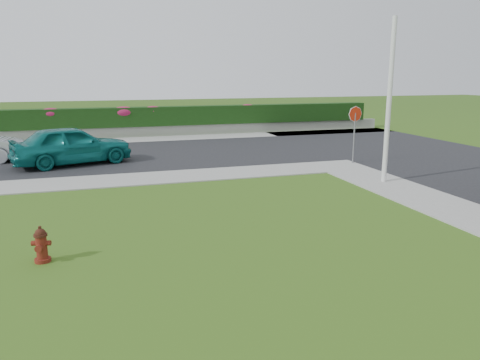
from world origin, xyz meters
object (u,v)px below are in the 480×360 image
object	(u,v)px
utility_pole	(389,102)
fire_hydrant	(41,245)
sedan_teal	(72,145)
stop_sign	(355,122)

from	to	relation	value
utility_pole	fire_hydrant	bearing A→B (deg)	-159.28
fire_hydrant	sedan_teal	distance (m)	10.29
sedan_teal	stop_sign	world-z (taller)	stop_sign
sedan_teal	utility_pole	size ratio (longest dim) A/B	0.85
sedan_teal	utility_pole	distance (m)	12.11
sedan_teal	stop_sign	xyz separation A→B (m)	(10.90, -3.06, 0.90)
utility_pole	stop_sign	world-z (taller)	utility_pole
fire_hydrant	sedan_teal	xyz separation A→B (m)	(0.23, 10.28, 0.47)
fire_hydrant	utility_pole	xyz separation A→B (m)	(10.37, 3.92, 2.34)
sedan_teal	stop_sign	bearing A→B (deg)	-123.16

